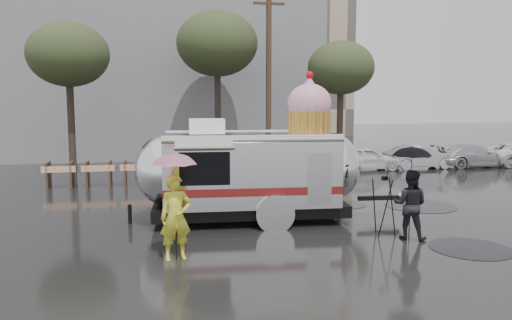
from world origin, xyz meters
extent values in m
plane|color=black|center=(0.00, 0.00, 0.00)|extent=(120.00, 120.00, 0.00)
cylinder|color=black|center=(2.89, 4.35, 0.01)|extent=(1.45, 1.45, 0.01)
cylinder|color=black|center=(5.24, 3.63, 0.01)|extent=(2.32, 2.32, 0.01)
cylinder|color=black|center=(-0.02, 3.49, 0.01)|extent=(2.40, 2.40, 0.01)
cylinder|color=black|center=(3.88, -0.98, 0.01)|extent=(1.88, 1.88, 0.01)
cube|color=slate|center=(-4.00, 24.00, 6.50)|extent=(22.00, 12.00, 13.00)
cylinder|color=#473323|center=(2.50, 14.00, 4.50)|extent=(0.28, 0.28, 9.00)
cube|color=#473323|center=(2.50, 14.00, 8.30)|extent=(1.60, 0.12, 0.12)
cylinder|color=#382D26|center=(-7.00, 13.00, 2.93)|extent=(0.32, 0.32, 5.85)
ellipsoid|color=#2A361B|center=(-7.00, 13.00, 5.52)|extent=(3.64, 3.64, 2.86)
cylinder|color=#382D26|center=(0.00, 15.00, 3.38)|extent=(0.32, 0.32, 6.75)
ellipsoid|color=#2A361B|center=(0.00, 15.00, 6.38)|extent=(4.20, 4.20, 3.30)
cylinder|color=#382D26|center=(6.00, 13.00, 2.70)|extent=(0.32, 0.32, 5.40)
ellipsoid|color=#2A361B|center=(6.00, 13.00, 5.10)|extent=(3.36, 3.36, 2.64)
cube|color=#473323|center=(-7.50, 10.00, 0.50)|extent=(0.08, 0.80, 1.00)
cube|color=#473323|center=(-6.60, 10.00, 0.50)|extent=(0.08, 0.80, 1.00)
cube|color=#E5590C|center=(-7.05, 9.62, 0.75)|extent=(1.30, 0.04, 0.25)
cube|color=#473323|center=(-6.00, 10.00, 0.50)|extent=(0.08, 0.80, 1.00)
cube|color=#473323|center=(-5.10, 10.00, 0.50)|extent=(0.08, 0.80, 1.00)
cube|color=#E5590C|center=(-5.55, 9.62, 0.75)|extent=(1.30, 0.04, 0.25)
cube|color=#473323|center=(-4.50, 10.00, 0.50)|extent=(0.08, 0.80, 1.00)
cube|color=#473323|center=(-3.60, 10.00, 0.50)|extent=(0.08, 0.80, 1.00)
cube|color=#E5590C|center=(-4.05, 9.62, 0.75)|extent=(1.30, 0.04, 0.25)
imported|color=silver|center=(7.00, 12.00, 0.70)|extent=(4.00, 1.80, 1.40)
imported|color=#B2B2B7|center=(10.00, 12.00, 0.70)|extent=(4.00, 1.80, 1.40)
imported|color=#B2B2B7|center=(13.00, 12.00, 0.72)|extent=(4.20, 1.80, 1.44)
cube|color=silver|center=(-0.66, 2.87, 1.53)|extent=(4.97, 2.84, 1.97)
ellipsoid|color=silver|center=(1.74, 2.70, 1.53)|extent=(1.81, 2.62, 1.97)
ellipsoid|color=silver|center=(-3.06, 3.04, 1.53)|extent=(1.81, 2.62, 1.97)
cube|color=black|center=(-0.66, 2.87, 0.38)|extent=(5.60, 2.56, 0.33)
cylinder|color=black|center=(-0.19, 1.71, 0.38)|extent=(0.78, 0.29, 0.76)
cylinder|color=black|center=(-0.04, 3.95, 0.38)|extent=(0.78, 0.29, 0.76)
cylinder|color=silver|center=(-0.20, 1.56, 0.44)|extent=(1.05, 0.18, 1.05)
cube|color=black|center=(3.26, 2.60, 0.55)|extent=(1.32, 0.22, 0.13)
sphere|color=silver|center=(3.92, 2.55, 0.60)|extent=(0.19, 0.19, 0.17)
cylinder|color=black|center=(-4.04, 3.11, 0.27)|extent=(0.12, 0.12, 0.55)
cube|color=maroon|center=(-0.75, 1.62, 1.04)|extent=(4.80, 0.36, 0.22)
cube|color=maroon|center=(-0.57, 4.12, 1.04)|extent=(4.80, 0.36, 0.22)
cube|color=black|center=(-2.05, 1.70, 1.69)|extent=(1.31, 0.12, 0.87)
cube|color=#A6A099|center=(-2.07, 1.44, 2.24)|extent=(1.56, 0.65, 0.16)
cube|color=silver|center=(1.00, 1.49, 1.37)|extent=(0.66, 0.08, 1.42)
cube|color=white|center=(-1.86, 2.95, 2.73)|extent=(1.03, 0.78, 0.42)
cylinder|color=gold|center=(1.08, 2.75, 2.84)|extent=(1.21, 1.21, 0.66)
ellipsoid|color=pink|center=(1.08, 2.75, 3.36)|extent=(1.35, 1.35, 1.14)
cone|color=pink|center=(1.08, 2.75, 3.93)|extent=(0.58, 0.58, 0.44)
sphere|color=red|center=(1.08, 2.75, 4.17)|extent=(0.23, 0.23, 0.22)
imported|color=gold|center=(-2.91, -0.38, 0.93)|extent=(0.74, 0.55, 1.86)
imported|color=#F49BBD|center=(-2.91, -0.38, 1.96)|extent=(1.19, 1.19, 0.81)
cylinder|color=black|center=(-2.91, -0.38, 0.83)|extent=(0.02, 0.02, 1.65)
imported|color=black|center=(2.88, 0.08, 0.87)|extent=(0.95, 0.87, 1.74)
imported|color=black|center=(2.88, 0.08, 1.95)|extent=(1.18, 1.18, 0.80)
cylinder|color=black|center=(2.88, 0.08, 0.83)|extent=(0.02, 0.02, 1.65)
cylinder|color=black|center=(2.67, 0.60, 0.73)|extent=(0.09, 0.34, 1.48)
cylinder|color=black|center=(2.24, 0.75, 0.73)|extent=(0.26, 0.24, 1.48)
cylinder|color=black|center=(2.33, 0.30, 0.73)|extent=(0.33, 0.13, 1.48)
cube|color=black|center=(2.41, 0.55, 1.48)|extent=(0.14, 0.13, 0.10)
camera|label=1|loc=(-3.34, -11.07, 3.43)|focal=35.00mm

